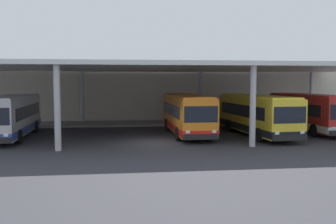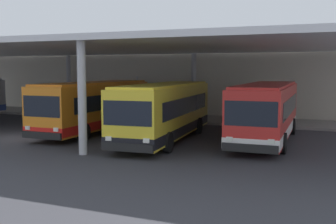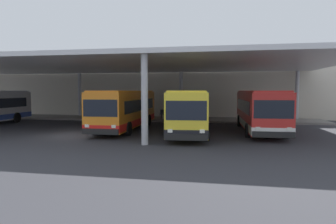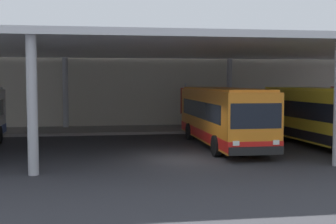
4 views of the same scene
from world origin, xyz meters
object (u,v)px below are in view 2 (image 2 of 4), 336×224
object	(u,v)px
bus_second_bay	(95,106)
bench_waiting	(173,111)
trash_bin	(145,109)
bus_far_bay	(266,111)
bus_middle_bay	(165,111)
banner_sign	(137,94)

from	to	relation	value
bus_second_bay	bench_waiting	xyz separation A→B (m)	(2.08, 8.10, -0.99)
bus_second_bay	trash_bin	distance (m)	8.36
bus_second_bay	bench_waiting	world-z (taller)	bus_second_bay
bus_far_bay	bench_waiting	world-z (taller)	bus_far_bay
bus_middle_bay	banner_sign	size ratio (longest dim) A/B	3.34
trash_bin	banner_sign	xyz separation A→B (m)	(-0.22, -1.07, 1.30)
bus_middle_bay	bus_far_bay	bearing A→B (deg)	19.73
bench_waiting	trash_bin	xyz separation A→B (m)	(-2.53, 0.20, 0.01)
banner_sign	bus_middle_bay	bearing A→B (deg)	-54.73
bus_second_bay	bench_waiting	size ratio (longest dim) A/B	5.86
bench_waiting	trash_bin	bearing A→B (deg)	175.58
bus_second_bay	banner_sign	xyz separation A→B (m)	(-0.67, 7.22, 0.32)
bus_far_bay	banner_sign	bearing A→B (deg)	149.69
bus_middle_bay	trash_bin	size ratio (longest dim) A/B	10.90
bus_middle_bay	bus_far_bay	world-z (taller)	same
bus_middle_bay	bench_waiting	size ratio (longest dim) A/B	5.94
bench_waiting	bus_second_bay	bearing A→B (deg)	-104.42
bus_second_bay	banner_sign	size ratio (longest dim) A/B	3.30
bus_middle_bay	bench_waiting	world-z (taller)	bus_middle_bay
bus_far_bay	trash_bin	xyz separation A→B (m)	(-11.04, 7.65, -0.98)
bus_far_bay	banner_sign	world-z (taller)	banner_sign
bus_second_bay	banner_sign	distance (m)	7.26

